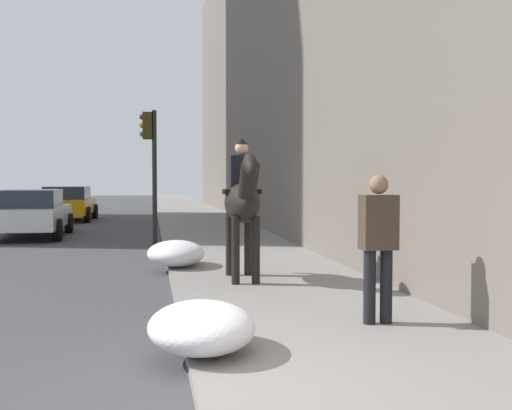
# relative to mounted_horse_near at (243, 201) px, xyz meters

# --- Properties ---
(sidewalk_slab) EXTENTS (120.00, 3.31, 0.12)m
(sidewalk_slab) POSITION_rel_mounted_horse_near_xyz_m (-5.26, -0.50, -1.36)
(sidewalk_slab) COLOR gray
(sidewalk_slab) RESTS_ON ground
(mounted_horse_near) EXTENTS (2.15, 0.61, 2.32)m
(mounted_horse_near) POSITION_rel_mounted_horse_near_xyz_m (0.00, 0.00, 0.00)
(mounted_horse_near) COLOR black
(mounted_horse_near) RESTS_ON sidewalk_slab
(pedestrian_greeting) EXTENTS (0.26, 0.40, 1.70)m
(pedestrian_greeting) POSITION_rel_mounted_horse_near_xyz_m (-3.22, -1.07, -0.32)
(pedestrian_greeting) COLOR black
(pedestrian_greeting) RESTS_ON sidewalk_slab
(car_near_lane) EXTENTS (4.39, 2.09, 1.44)m
(car_near_lane) POSITION_rel_mounted_horse_near_xyz_m (9.42, 4.99, -0.68)
(car_near_lane) COLOR silver
(car_near_lane) RESTS_ON ground
(car_mid_lane) EXTENTS (4.13, 2.17, 1.44)m
(car_mid_lane) POSITION_rel_mounted_horse_near_xyz_m (16.72, 4.84, -0.67)
(car_mid_lane) COLOR orange
(car_mid_lane) RESTS_ON ground
(traffic_light_near_curb) EXTENTS (0.20, 0.44, 3.54)m
(traffic_light_near_curb) POSITION_rel_mounted_horse_near_xyz_m (6.40, 1.45, 0.97)
(traffic_light_near_curb) COLOR black
(traffic_light_near_curb) RESTS_ON ground
(snow_pile_near) EXTENTS (1.34, 1.03, 0.46)m
(snow_pile_near) POSITION_rel_mounted_horse_near_xyz_m (-3.99, 1.01, -1.07)
(snow_pile_near) COLOR white
(snow_pile_near) RESTS_ON sidewalk_slab
(snow_pile_far) EXTENTS (1.40, 1.08, 0.49)m
(snow_pile_far) POSITION_rel_mounted_horse_near_xyz_m (1.80, 1.01, -1.06)
(snow_pile_far) COLOR white
(snow_pile_far) RESTS_ON sidewalk_slab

